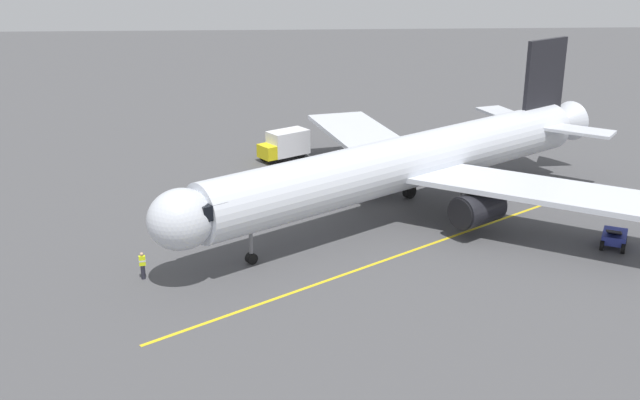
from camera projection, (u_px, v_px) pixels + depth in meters
name	position (u px, v px, depth m)	size (l,w,h in m)	color
ground_plane	(400.00, 212.00, 56.22)	(220.00, 220.00, 0.00)	#4C4C4F
apron_lead_in_line	(420.00, 248.00, 49.85)	(0.24, 40.00, 0.01)	yellow
airplane	(410.00, 163.00, 54.32)	(35.02, 31.19, 11.50)	silver
ground_crew_marshaller	(143.00, 265.00, 45.17)	(0.44, 0.33, 1.71)	#23232D
box_truck_near_nose	(284.00, 145.00, 68.73)	(4.91, 4.18, 2.62)	yellow
belt_loader_portside	(614.00, 237.00, 49.78)	(3.18, 4.61, 2.32)	#2D3899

